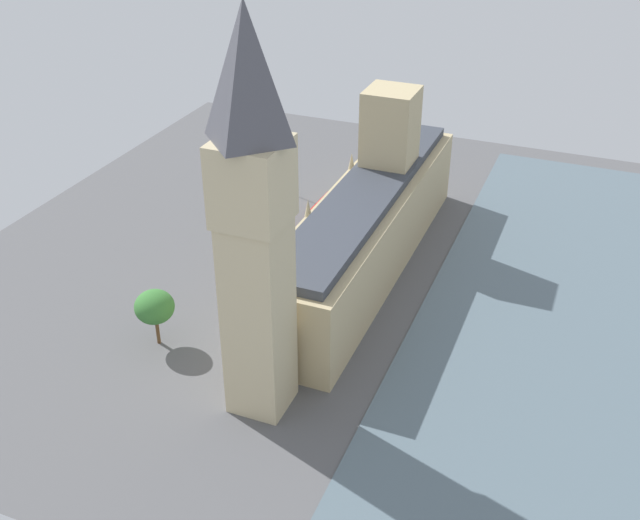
{
  "coord_description": "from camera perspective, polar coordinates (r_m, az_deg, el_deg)",
  "views": [
    {
      "loc": [
        -39.23,
        113.24,
        72.08
      ],
      "look_at": [
        1.0,
        14.02,
        8.63
      ],
      "focal_mm": 42.65,
      "sensor_mm": 36.0,
      "label": 1
    }
  ],
  "objects": [
    {
      "name": "clock_tower",
      "position": [
        93.19,
        -5.0,
        3.06
      ],
      "size": [
        8.68,
        8.68,
        56.24
      ],
      "color": "#CCBA8E",
      "rests_on": "ground"
    },
    {
      "name": "ground_plane",
      "position": [
        139.85,
        2.54,
        -0.41
      ],
      "size": [
        139.61,
        139.61,
        0.0
      ],
      "primitive_type": "plane",
      "color": "#565659"
    },
    {
      "name": "parliament_building",
      "position": [
        136.43,
        3.66,
        2.94
      ],
      "size": [
        14.12,
        69.61,
        29.75
      ],
      "color": "tan",
      "rests_on": "ground"
    },
    {
      "name": "river_thames",
      "position": [
        134.24,
        16.68,
        -3.23
      ],
      "size": [
        39.23,
        125.64,
        0.25
      ],
      "primitive_type": "cube",
      "color": "slate",
      "rests_on": "ground"
    },
    {
      "name": "pedestrian_under_trees",
      "position": [
        137.33,
        -1.33,
        -0.67
      ],
      "size": [
        0.64,
        0.66,
        1.58
      ],
      "rotation": [
        0.0,
        0.0,
        5.59
      ],
      "color": "maroon",
      "rests_on": "ground"
    },
    {
      "name": "plane_tree_corner",
      "position": [
        151.41,
        -4.27,
        5.08
      ],
      "size": [
        5.52,
        5.52,
        9.33
      ],
      "color": "brown",
      "rests_on": "ground"
    },
    {
      "name": "car_blue_by_river_gate",
      "position": [
        143.94,
        -2.97,
        0.96
      ],
      "size": [
        1.95,
        4.73,
        1.74
      ],
      "rotation": [
        0.0,
        0.0,
        -0.04
      ],
      "color": "navy",
      "rests_on": "ground"
    },
    {
      "name": "plane_tree_near_tower",
      "position": [
        118.92,
        -12.31,
        -3.46
      ],
      "size": [
        6.16,
        6.16,
        9.42
      ],
      "color": "brown",
      "rests_on": "ground"
    },
    {
      "name": "double_decker_bus_midblock",
      "position": [
        152.88,
        0.27,
        3.64
      ],
      "size": [
        2.85,
        10.56,
        4.75
      ],
      "rotation": [
        0.0,
        0.0,
        -0.02
      ],
      "color": "red",
      "rests_on": "ground"
    },
    {
      "name": "pedestrian_trailing",
      "position": [
        126.24,
        -3.73,
        -3.83
      ],
      "size": [
        0.68,
        0.61,
        1.64
      ],
      "rotation": [
        0.0,
        0.0,
        1.12
      ],
      "color": "maroon",
      "rests_on": "ground"
    },
    {
      "name": "pedestrian_leading",
      "position": [
        141.27,
        -0.68,
        0.32
      ],
      "size": [
        0.5,
        0.61,
        1.64
      ],
      "rotation": [
        0.0,
        0.0,
        6.18
      ],
      "color": "maroon",
      "rests_on": "ground"
    },
    {
      "name": "car_black_far_end",
      "position": [
        131.32,
        -5.05,
        -2.31
      ],
      "size": [
        2.08,
        4.41,
        1.74
      ],
      "rotation": [
        0.0,
        0.0,
        -0.06
      ],
      "color": "black",
      "rests_on": "ground"
    },
    {
      "name": "car_yellow_cab_opposite_hall",
      "position": [
        166.29,
        2.25,
        5.28
      ],
      "size": [
        2.21,
        4.6,
        1.74
      ],
      "rotation": [
        0.0,
        0.0,
        3.06
      ],
      "color": "gold",
      "rests_on": "ground"
    },
    {
      "name": "street_lamp_kerbside",
      "position": [
        163.63,
        -1.8,
        6.15
      ],
      "size": [
        0.56,
        0.56,
        6.08
      ],
      "color": "black",
      "rests_on": "ground"
    }
  ]
}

